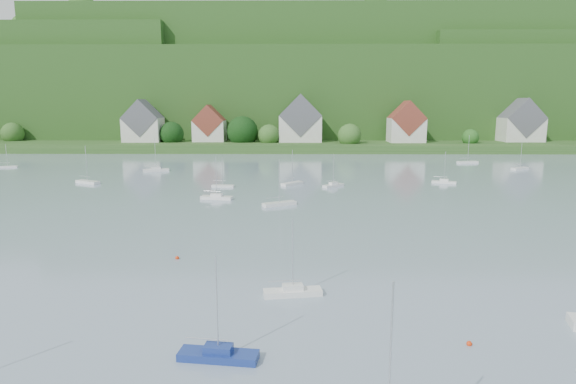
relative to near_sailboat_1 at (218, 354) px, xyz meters
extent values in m
cube|color=#284D1D|center=(2.76, 166.61, 1.08)|extent=(600.00, 60.00, 3.00)
cube|color=#1C4215|center=(2.76, 241.61, 19.58)|extent=(620.00, 160.00, 40.00)
cube|color=#1C4215|center=(-147.24, 226.61, 23.58)|extent=(200.00, 120.00, 52.00)
cube|color=#1C4215|center=(12.76, 236.61, 27.58)|extent=(240.00, 130.00, 60.00)
sphere|color=#2B5C22|center=(-105.32, 158.09, 5.38)|extent=(8.61, 8.61, 8.61)
sphere|color=#2B5C22|center=(-4.03, 150.49, 5.24)|extent=(8.19, 8.19, 8.19)
sphere|color=#2B5C22|center=(-49.20, 152.68, 4.69)|extent=(6.49, 6.49, 6.49)
sphere|color=#2B5C22|center=(49.61, 158.70, 6.54)|extent=(12.16, 12.16, 12.16)
sphere|color=#2B5C22|center=(25.75, 146.55, 5.42)|extent=(8.73, 8.73, 8.73)
sphere|color=black|center=(-41.11, 152.47, 5.61)|extent=(9.32, 9.32, 9.32)
sphere|color=#225218|center=(70.60, 148.30, 4.61)|extent=(6.24, 6.24, 6.24)
sphere|color=black|center=(92.19, 161.15, 5.24)|extent=(8.16, 8.16, 8.16)
sphere|color=black|center=(-14.24, 152.97, 6.46)|extent=(11.92, 11.92, 11.92)
sphere|color=#2B5C22|center=(-116.95, 195.15, 51.42)|extent=(10.52, 10.52, 10.52)
sphere|color=#225218|center=(-81.51, 229.75, 51.39)|extent=(10.29, 10.29, 10.29)
sphere|color=black|center=(-65.40, 218.00, 50.84)|extent=(7.18, 7.18, 7.18)
sphere|color=#225218|center=(42.26, 221.64, 59.83)|extent=(12.83, 12.83, 12.83)
sphere|color=#2B5C22|center=(-37.16, 208.79, 59.02)|extent=(8.18, 8.18, 8.18)
sphere|color=#225218|center=(3.87, 246.26, 59.81)|extent=(12.73, 12.73, 12.73)
sphere|color=#225218|center=(86.16, 211.15, 59.60)|extent=(11.50, 11.50, 11.50)
sphere|color=#225218|center=(63.47, 241.50, 60.15)|extent=(14.65, 14.65, 14.65)
sphere|color=#2B5C22|center=(42.01, 197.90, 59.67)|extent=(11.95, 11.95, 11.95)
sphere|color=#225218|center=(122.20, 205.19, 59.29)|extent=(9.76, 9.76, 9.76)
sphere|color=#2B5C22|center=(-44.38, 240.91, 58.82)|extent=(7.07, 7.07, 7.07)
sphere|color=black|center=(-0.71, 209.92, 59.02)|extent=(8.21, 8.21, 8.21)
sphere|color=#2B5C22|center=(-20.06, 233.71, 59.73)|extent=(12.24, 12.24, 12.24)
sphere|color=#2B5C22|center=(117.27, 209.59, 59.16)|extent=(9.00, 9.00, 9.00)
sphere|color=#2B5C22|center=(-92.74, 202.51, 59.97)|extent=(13.65, 13.65, 13.65)
sphere|color=#225218|center=(103.79, 224.58, 58.99)|extent=(8.03, 8.03, 8.03)
sphere|color=#2B5C22|center=(103.24, 224.97, 48.20)|extent=(14.97, 14.97, 14.97)
sphere|color=#225218|center=(81.43, 222.43, 47.30)|extent=(9.78, 9.78, 9.78)
sphere|color=#225218|center=(122.45, 221.32, 47.69)|extent=(12.02, 12.02, 12.02)
sphere|color=#225218|center=(125.19, 189.35, 47.80)|extent=(12.65, 12.65, 12.65)
sphere|color=#2B5C22|center=(101.90, 213.84, 47.24)|extent=(9.48, 9.48, 9.48)
sphere|color=#225218|center=(-37.21, 228.75, 41.69)|extent=(12.01, 12.01, 12.01)
sphere|color=black|center=(121.43, 218.96, 42.22)|extent=(15.08, 15.08, 15.08)
sphere|color=#2B5C22|center=(111.17, 234.63, 42.38)|extent=(15.99, 15.99, 15.99)
sphere|color=black|center=(-0.94, 238.82, 42.33)|extent=(15.72, 15.72, 15.72)
sphere|color=#225218|center=(13.65, 234.53, 41.43)|extent=(10.54, 10.54, 10.54)
cube|color=beige|center=(-52.24, 153.61, 7.08)|extent=(14.00, 10.00, 9.00)
cube|color=#54545B|center=(-52.24, 153.61, 11.58)|extent=(14.00, 10.40, 14.00)
cube|color=beige|center=(-27.24, 155.61, 6.58)|extent=(12.00, 9.00, 8.00)
cube|color=brown|center=(-27.24, 155.61, 10.58)|extent=(12.00, 9.36, 12.00)
cube|color=beige|center=(7.76, 154.61, 7.58)|extent=(16.00, 11.00, 10.00)
cube|color=#54545B|center=(7.76, 154.61, 12.58)|extent=(16.00, 11.44, 16.00)
cube|color=beige|center=(47.76, 152.61, 7.08)|extent=(13.00, 10.00, 9.00)
cube|color=brown|center=(47.76, 152.61, 11.58)|extent=(13.00, 10.40, 13.00)
cube|color=beige|center=(92.76, 156.61, 7.08)|extent=(15.00, 10.00, 9.00)
cube|color=#54545B|center=(92.76, 156.61, 11.58)|extent=(15.00, 10.40, 15.00)
cube|color=navy|center=(0.00, 0.00, -0.14)|extent=(5.61, 2.18, 0.55)
cube|color=navy|center=(0.00, 0.00, 0.38)|extent=(2.03, 1.30, 0.50)
cylinder|color=silver|center=(0.00, 0.00, 3.54)|extent=(0.10, 0.10, 6.83)
cylinder|color=silver|center=(-0.81, 0.10, 1.03)|extent=(2.99, 0.45, 0.08)
cylinder|color=silver|center=(9.23, -11.25, 4.93)|extent=(0.10, 0.10, 9.22)
cube|color=white|center=(5.06, 11.23, -0.15)|extent=(5.47, 2.27, 0.53)
cube|color=white|center=(5.06, 11.23, 0.37)|extent=(1.99, 1.31, 0.50)
cylinder|color=silver|center=(5.06, 11.23, 3.43)|extent=(0.10, 0.10, 6.64)
cylinder|color=silver|center=(4.27, 11.11, 1.02)|extent=(2.90, 0.52, 0.08)
sphere|color=red|center=(17.84, 2.14, -0.42)|extent=(0.41, 0.41, 0.41)
sphere|color=red|center=(-7.97, 21.48, -0.42)|extent=(0.45, 0.45, 0.45)
cube|color=white|center=(2.73, 50.51, -0.12)|extent=(6.00, 4.31, 0.59)
cylinder|color=silver|center=(2.73, 50.51, 3.89)|extent=(0.10, 0.10, 7.42)
cylinder|color=silver|center=(1.95, 50.08, 1.08)|extent=(2.90, 1.64, 0.08)
cube|color=white|center=(-30.48, 92.68, -0.09)|extent=(6.66, 4.10, 0.65)
cube|color=white|center=(-30.48, 92.68, 0.48)|extent=(2.57, 2.02, 0.50)
cylinder|color=silver|center=(-30.48, 92.68, 4.26)|extent=(0.10, 0.10, 8.06)
cylinder|color=silver|center=(-31.38, 92.32, 1.13)|extent=(3.32, 1.41, 0.08)
cube|color=white|center=(-73.34, 99.65, -0.18)|extent=(4.91, 2.78, 0.47)
cylinder|color=silver|center=(-73.34, 99.65, 3.02)|extent=(0.10, 0.10, 5.92)
cylinder|color=silver|center=(-74.01, 99.42, 0.96)|extent=(2.49, 0.91, 0.08)
cube|color=white|center=(56.63, 111.13, -0.11)|extent=(6.35, 2.87, 0.61)
cylinder|color=silver|center=(56.63, 111.13, 4.03)|extent=(0.10, 0.10, 7.67)
cylinder|color=silver|center=(55.73, 110.96, 1.10)|extent=(3.33, 0.73, 0.08)
cube|color=white|center=(-9.70, 68.96, -0.18)|extent=(4.72, 1.57, 0.46)
cylinder|color=silver|center=(-9.70, 68.96, 2.95)|extent=(0.10, 0.10, 5.81)
cylinder|color=silver|center=(-10.39, 69.00, 0.95)|extent=(2.56, 0.23, 0.08)
cube|color=white|center=(4.90, 72.03, -0.14)|extent=(4.96, 5.14, 0.56)
cylinder|color=silver|center=(4.90, 72.03, 3.63)|extent=(0.10, 0.10, 6.98)
cylinder|color=silver|center=(4.33, 71.42, 1.04)|extent=(2.16, 2.30, 0.08)
cube|color=white|center=(13.56, 69.69, -0.16)|extent=(4.81, 4.45, 0.51)
cube|color=white|center=(13.56, 69.69, 0.35)|extent=(2.01, 1.94, 0.50)
cylinder|color=silver|center=(13.56, 69.69, 3.30)|extent=(0.10, 0.10, 6.41)
cylinder|color=silver|center=(12.98, 69.19, 1.00)|extent=(2.18, 1.91, 0.08)
cube|color=white|center=(-40.10, 73.39, -0.11)|extent=(6.19, 4.42, 0.61)
cylinder|color=silver|center=(-40.10, 73.39, 4.02)|extent=(0.10, 0.10, 7.64)
cylinder|color=silver|center=(-40.90, 73.83, 1.10)|extent=(2.99, 1.68, 0.08)
cube|color=white|center=(-8.92, 55.91, -0.12)|extent=(6.06, 2.73, 0.59)
cube|color=white|center=(-8.92, 55.91, 0.42)|extent=(2.23, 1.52, 0.50)
cylinder|color=silver|center=(-8.92, 55.91, 3.83)|extent=(0.10, 0.10, 7.32)
cylinder|color=silver|center=(-9.78, 56.08, 1.07)|extent=(3.18, 0.70, 0.08)
cube|color=white|center=(65.54, 97.20, -0.13)|extent=(5.67, 4.38, 0.57)
cylinder|color=silver|center=(65.54, 97.20, 3.71)|extent=(0.10, 0.10, 7.12)
cylinder|color=silver|center=(64.81, 96.74, 1.05)|extent=(2.70, 1.73, 0.08)
cube|color=white|center=(38.31, 74.35, -0.16)|extent=(5.37, 3.10, 0.52)
cube|color=white|center=(38.31, 74.35, 0.35)|extent=(2.05, 1.56, 0.50)
cylinder|color=silver|center=(38.31, 74.35, 3.34)|extent=(0.10, 0.10, 6.48)
cylinder|color=silver|center=(37.57, 74.61, 1.00)|extent=(2.72, 1.03, 0.08)
camera|label=1|loc=(5.08, -30.06, 16.75)|focal=29.90mm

